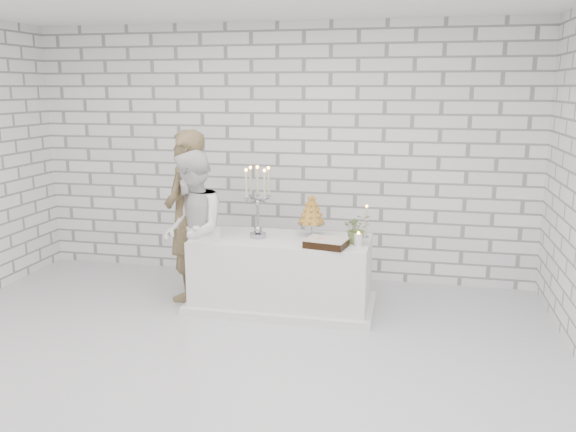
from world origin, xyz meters
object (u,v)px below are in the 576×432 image
object	(u,v)px
cake_table	(282,273)
candelabra	(258,202)
bride	(193,232)
croquembouche	(312,215)
groom	(187,216)

from	to	relation	value
cake_table	candelabra	xyz separation A→B (m)	(-0.24, -0.04, 0.75)
bride	croquembouche	distance (m)	1.23
croquembouche	cake_table	bearing A→B (deg)	-154.15
cake_table	groom	bearing A→B (deg)	175.20
croquembouche	groom	bearing A→B (deg)	-177.90
croquembouche	bride	bearing A→B (deg)	-162.76
groom	bride	xyz separation A→B (m)	(0.19, -0.31, -0.09)
cake_table	candelabra	distance (m)	0.79
bride	candelabra	xyz separation A→B (m)	(0.64, 0.19, 0.30)
groom	candelabra	size ratio (longest dim) A/B	2.46
cake_table	candelabra	bearing A→B (deg)	-171.32
groom	candelabra	xyz separation A→B (m)	(0.82, -0.13, 0.21)
cake_table	croquembouche	bearing A→B (deg)	25.85
cake_table	candelabra	world-z (taller)	candelabra
groom	bride	world-z (taller)	groom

